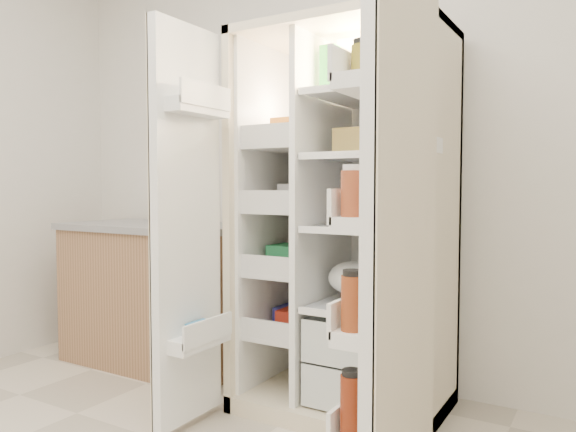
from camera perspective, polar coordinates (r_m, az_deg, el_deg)
The scene contains 5 objects.
wall_back at distance 3.04m, azimuth 6.44°, elevation 8.41°, with size 4.00×0.02×2.70m, color white.
refrigerator at distance 2.66m, azimuth 6.76°, elevation -3.91°, with size 0.92×0.70×1.80m.
freezer_door at distance 2.41m, azimuth -10.49°, elevation -1.12°, with size 0.15×0.40×1.72m.
fridge_door at distance 1.83m, azimuth 11.20°, elevation -2.99°, with size 0.17×0.58×1.72m.
kitchen_counter at distance 3.41m, azimuth -13.33°, elevation -7.85°, with size 1.16×0.62×0.84m.
Camera 1 is at (1.25, -0.76, 1.07)m, focal length 34.00 mm.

